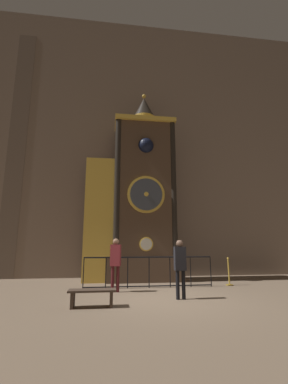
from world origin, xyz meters
TOP-DOWN VIEW (x-y plane):
  - ground_plane at (0.00, 0.00)m, footprint 28.00×28.00m
  - cathedral_back_wall at (-0.09, 5.43)m, footprint 24.00×0.32m
  - clock_tower at (-0.58, 3.98)m, footprint 4.38×1.81m
  - railing_fence at (-0.24, 2.05)m, footprint 4.88×0.05m
  - visitor_near at (-1.52, 1.35)m, footprint 0.39×0.31m
  - visitor_far at (0.39, -0.06)m, footprint 0.34×0.22m
  - stanchion_post at (3.00, 2.21)m, footprint 0.28×0.28m
  - visitor_bench at (-2.15, -0.70)m, footprint 1.23×0.40m

SIDE VIEW (x-z plane):
  - ground_plane at x=0.00m, z-range 0.00..0.00m
  - visitor_bench at x=-2.15m, z-range 0.09..0.53m
  - stanchion_post at x=3.00m, z-range -0.19..0.89m
  - railing_fence at x=-0.24m, z-range 0.07..1.20m
  - visitor_far at x=0.39m, z-range 0.18..1.90m
  - visitor_near at x=-1.52m, z-range 0.19..1.98m
  - clock_tower at x=-0.58m, z-range -0.85..8.33m
  - cathedral_back_wall at x=-0.09m, z-range -0.01..14.58m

